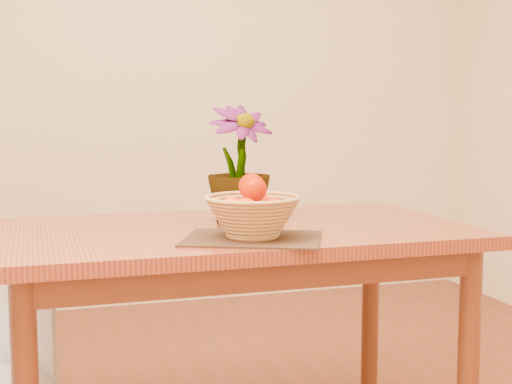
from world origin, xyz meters
name	(u,v)px	position (x,y,z in m)	size (l,w,h in m)	color
wall_back	(140,67)	(0.00, 2.25, 1.35)	(4.00, 0.02, 2.70)	#FFE5C2
table	(236,255)	(0.00, 0.30, 0.66)	(1.40, 0.80, 0.75)	brown
placemat	(253,239)	(-0.02, 0.07, 0.75)	(0.37, 0.28, 0.01)	#3B2615
wicker_basket	(253,218)	(-0.02, 0.07, 0.81)	(0.26, 0.26, 0.11)	#A87546
orange_pile	(253,199)	(-0.02, 0.07, 0.86)	(0.16, 0.17, 0.13)	#FF3C04
potted_plant	(239,164)	(0.03, 0.38, 0.94)	(0.21, 0.21, 0.37)	#204E16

